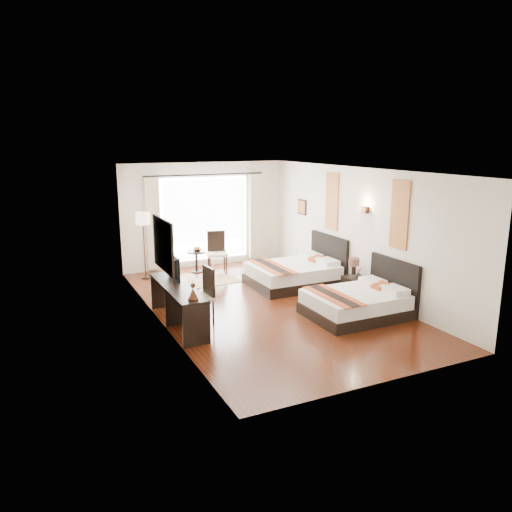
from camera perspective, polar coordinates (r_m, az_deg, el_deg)
name	(u,v)px	position (r m, az deg, el deg)	size (l,w,h in m)	color
floor	(267,305)	(10.48, 1.23, -5.68)	(4.50, 7.50, 0.01)	#3A140A
ceiling	(267,170)	(9.93, 1.31, 9.76)	(4.50, 7.50, 0.02)	white
wall_headboard	(358,231)	(11.28, 11.53, 2.80)	(0.01, 7.50, 2.80)	silver
wall_desk	(158,250)	(9.35, -11.14, 0.68)	(0.01, 7.50, 2.80)	silver
wall_window	(205,215)	(13.52, -5.87, 4.69)	(4.50, 0.01, 2.80)	silver
wall_entry	(389,288)	(7.06, 15.00, -3.59)	(4.50, 0.01, 2.80)	silver
window_glass	(205,219)	(13.52, -5.84, 4.26)	(2.40, 0.02, 2.20)	white
sheer_curtain	(206,219)	(13.46, -5.76, 4.23)	(2.30, 0.02, 2.10)	white
drape_left	(153,224)	(13.02, -11.72, 3.62)	(0.35, 0.14, 2.35)	#B8A88E
drape_right	(255,216)	(13.98, -0.08, 4.54)	(0.35, 0.14, 2.35)	#B8A88E
art_panel_near	(400,215)	(10.17, 16.09, 4.57)	(0.03, 0.50, 1.35)	maroon
art_panel_far	(332,201)	(12.02, 8.67, 6.19)	(0.03, 0.50, 1.35)	maroon
wall_sconce	(365,210)	(10.93, 12.37, 5.19)	(0.10, 0.14, 0.14)	#412517
mirror_frame	(163,245)	(9.05, -10.58, 1.28)	(0.04, 1.25, 0.95)	black
mirror_glass	(164,245)	(9.06, -10.43, 1.29)	(0.01, 1.12, 0.82)	white
bed_near	(359,302)	(10.00, 11.70, -5.19)	(1.89, 1.47, 1.06)	black
bed_far	(296,273)	(11.84, 4.61, -1.96)	(2.03, 1.58, 1.14)	black
nightstand	(354,287)	(11.16, 11.12, -3.49)	(0.38, 0.47, 0.45)	black
table_lamp	(354,263)	(11.07, 11.14, -0.81)	(0.23, 0.23, 0.37)	black
vase	(359,273)	(11.01, 11.65, -1.89)	(0.13, 0.13, 0.14)	black
console_desk	(178,305)	(9.42, -8.93, -5.58)	(0.50, 2.20, 0.76)	black
television	(169,267)	(9.76, -9.86, -1.19)	(0.82, 0.11, 0.47)	black
bronze_figurine	(193,293)	(8.41, -7.21, -4.19)	(0.18, 0.18, 0.27)	#412517
desk_chair	(200,307)	(9.45, -6.47, -5.77)	(0.53, 0.53, 1.08)	#B6A98C
floor_lamp	(143,223)	(12.47, -12.79, 3.71)	(0.33, 0.33, 1.65)	black
side_table	(197,262)	(13.07, -6.81, -0.64)	(0.48, 0.48, 0.56)	black
fruit_bowl	(197,250)	(13.03, -6.75, 0.69)	(0.24, 0.24, 0.06)	#482D19
window_chair	(217,260)	(12.97, -4.46, -0.48)	(0.60, 0.60, 1.07)	#B6A98C
jute_rug	(213,281)	(12.26, -4.99, -2.85)	(1.25, 0.85, 0.01)	tan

